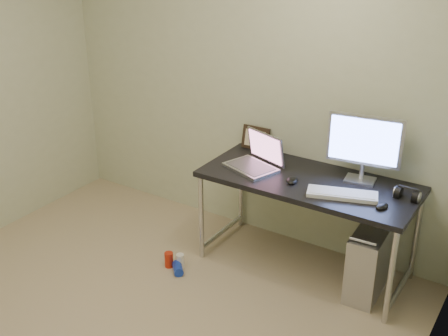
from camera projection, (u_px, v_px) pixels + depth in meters
wall_back at (247, 86)px, 4.45m from camera, size 3.50×0.02×2.50m
wall_right at (404, 252)px, 2.24m from camera, size 0.02×3.50×2.50m
desk at (308, 189)px, 4.07m from camera, size 1.56×0.68×0.75m
tower_computer at (369, 261)px, 3.96m from camera, size 0.23×0.49×0.53m
cable_a at (379, 222)px, 4.18m from camera, size 0.01×0.16×0.69m
cable_b at (390, 229)px, 4.13m from camera, size 0.02×0.11×0.71m
can_red at (169, 260)px, 4.32m from camera, size 0.09×0.09×0.12m
can_white at (180, 261)px, 4.32m from camera, size 0.08×0.08×0.11m
can_blue at (178, 268)px, 4.26m from camera, size 0.14×0.14×0.07m
laptop at (256, 159)px, 4.21m from camera, size 0.45×0.41×0.26m
monitor at (364, 143)px, 3.90m from camera, size 0.52×0.18×0.49m
keyboard at (342, 194)px, 3.79m from camera, size 0.49×0.29×0.03m
mouse_right at (382, 205)px, 3.63m from camera, size 0.09×0.12×0.04m
mouse_left at (292, 179)px, 3.99m from camera, size 0.11×0.14×0.04m
headphones at (407, 195)px, 3.75m from camera, size 0.16×0.10×0.11m
picture_frame at (256, 138)px, 4.52m from camera, size 0.24×0.07×0.19m
webcam at (276, 145)px, 4.42m from camera, size 0.04×0.04×0.11m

